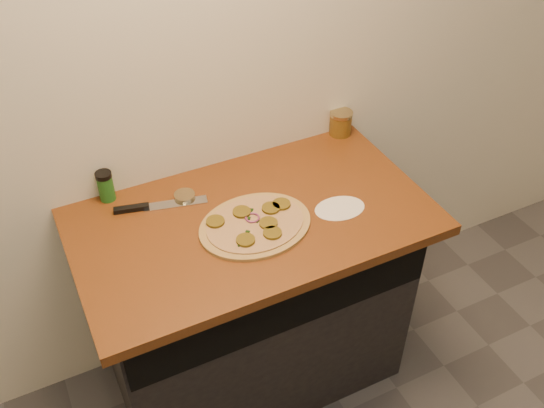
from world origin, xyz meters
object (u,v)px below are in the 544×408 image
chefs_knife (152,206)px  spice_shaker (106,186)px  salsa_jar (341,123)px  pizza (255,224)px

chefs_knife → spice_shaker: spice_shaker is taller
chefs_knife → salsa_jar: 0.82m
pizza → spice_shaker: bearing=138.3°
salsa_jar → spice_shaker: spice_shaker is taller
salsa_jar → spice_shaker: 0.93m
pizza → salsa_jar: bearing=33.5°
pizza → spice_shaker: spice_shaker is taller
chefs_knife → spice_shaker: bearing=137.5°
chefs_knife → pizza: bearing=-41.4°
salsa_jar → chefs_knife: bearing=-172.1°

